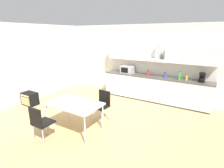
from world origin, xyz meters
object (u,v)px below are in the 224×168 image
at_px(bottle_green, 179,76).
at_px(pendant_lamp, 71,57).
at_px(bottle_red, 148,73).
at_px(chair_near_left, 40,121).
at_px(bottle_yellow, 187,78).
at_px(chair_far_right, 102,103).
at_px(dining_table, 74,105).
at_px(coffee_maker, 202,77).
at_px(bottle_blue, 165,75).
at_px(microwave, 127,69).
at_px(guitar_amp, 30,99).

xyz_separation_m(bottle_green, pendant_lamp, (-1.92, -2.99, 0.84)).
xyz_separation_m(bottle_red, chair_near_left, (-1.11, -3.87, -0.48)).
bearing_deg(bottle_yellow, chair_near_left, -122.45).
distance_m(bottle_yellow, chair_far_right, 2.94).
bearing_deg(dining_table, coffee_maker, 49.88).
relative_size(bottle_blue, chair_far_right, 0.22).
height_order(bottle_yellow, dining_table, bottle_yellow).
bearing_deg(dining_table, bottle_red, 75.25).
bearing_deg(dining_table, bottle_blue, 65.37).
height_order(dining_table, chair_near_left, chair_near_left).
distance_m(coffee_maker, chair_near_left, 4.86).
distance_m(bottle_green, bottle_yellow, 0.23).
xyz_separation_m(microwave, bottle_red, (0.83, 0.03, -0.05)).
bearing_deg(bottle_yellow, bottle_green, -165.81).
xyz_separation_m(coffee_maker, chair_near_left, (-2.89, -3.87, -0.54)).
bearing_deg(pendant_lamp, bottle_red, 75.25).
xyz_separation_m(coffee_maker, bottle_red, (-1.78, 0.00, -0.06)).
xyz_separation_m(coffee_maker, bottle_green, (-0.67, -0.08, -0.02)).
relative_size(dining_table, guitar_amp, 2.59).
distance_m(coffee_maker, chair_far_right, 3.27).
relative_size(bottle_blue, pendant_lamp, 0.60).
distance_m(bottle_yellow, chair_near_left, 4.58).
xyz_separation_m(bottle_red, dining_table, (-0.81, -3.07, -0.32)).
bearing_deg(bottle_green, chair_far_right, -126.32).
bearing_deg(pendant_lamp, coffee_maker, 49.88).
relative_size(chair_far_right, guitar_amp, 1.67).
height_order(bottle_green, bottle_blue, bottle_green).
bearing_deg(chair_far_right, chair_near_left, -110.97).
relative_size(coffee_maker, bottle_blue, 1.57).
bearing_deg(microwave, chair_far_right, -81.63).
height_order(bottle_blue, chair_far_right, bottle_blue).
xyz_separation_m(bottle_green, bottle_blue, (-0.50, 0.11, -0.05)).
bearing_deg(bottle_green, bottle_yellow, 14.19).
bearing_deg(chair_near_left, bottle_red, 73.97).
distance_m(bottle_green, bottle_red, 1.11).
bearing_deg(microwave, chair_near_left, -94.19).
relative_size(microwave, bottle_blue, 2.51).
bearing_deg(bottle_red, bottle_blue, 2.44).
bearing_deg(pendant_lamp, bottle_yellow, 54.89).
height_order(coffee_maker, bottle_blue, coffee_maker).
relative_size(bottle_green, bottle_blue, 1.59).
bearing_deg(bottle_green, coffee_maker, 7.18).
height_order(microwave, bottle_blue, microwave).
distance_m(dining_table, chair_near_left, 0.87).
height_order(chair_near_left, guitar_amp, chair_near_left).
bearing_deg(guitar_amp, bottle_blue, 34.05).
relative_size(chair_far_right, chair_near_left, 1.00).
distance_m(coffee_maker, dining_table, 4.04).
xyz_separation_m(microwave, pendant_lamp, (0.02, -3.05, 0.83)).
bearing_deg(bottle_yellow, guitar_amp, -150.78).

